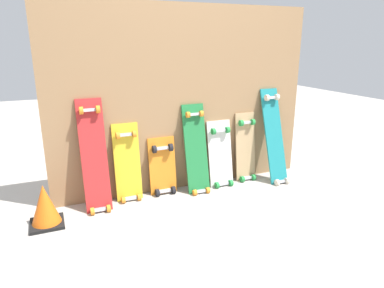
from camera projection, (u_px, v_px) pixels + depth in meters
The scene contains 10 objects.
ground_plane at pixel (189, 188), 3.18m from camera, with size 12.00×12.00×0.00m, color #B2AAA0.
plywood_wall_panel at pixel (186, 100), 3.01m from camera, with size 2.36×0.04×1.60m, color #99724C.
skateboard_red at pixel (95, 160), 2.70m from camera, with size 0.20×0.27×0.94m.
skateboard_yellow at pixel (128, 166), 2.88m from camera, with size 0.22×0.16×0.72m.
skateboard_orange at pixel (163, 169), 3.02m from camera, with size 0.24×0.14×0.56m.
skateboard_green at pixel (196, 153), 3.04m from camera, with size 0.20×0.24×0.84m.
skateboard_white at pixel (220, 157), 3.19m from camera, with size 0.23×0.19×0.67m.
skateboard_natural at pixel (245, 150), 3.31m from camera, with size 0.20×0.15×0.72m.
skateboard_teal at pixel (275, 140), 3.27m from camera, with size 0.18×0.35×0.93m.
traffic_cone at pixel (45, 206), 2.49m from camera, with size 0.23×0.23×0.32m.
Camera 1 is at (-1.12, -2.71, 1.29)m, focal length 32.38 mm.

